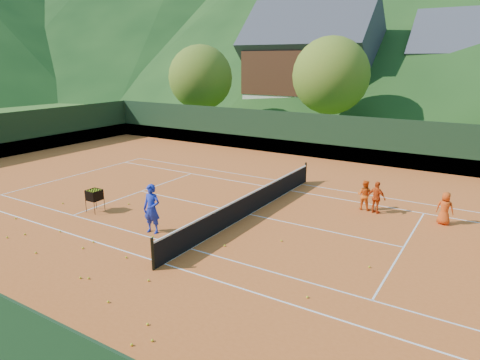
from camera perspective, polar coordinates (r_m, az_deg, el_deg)
The scene contains 36 objects.
ground at distance 18.55m, azimuth 1.26°, elevation -4.66°, with size 400.00×400.00×0.00m, color #2F581B.
clay_court at distance 18.55m, azimuth 1.26°, elevation -4.63°, with size 40.00×24.00×0.02m, color #C75820.
coach at distance 16.68m, azimuth -11.68°, elevation -3.79°, with size 0.70×0.46×1.93m, color #1C2EB7.
student_a at distance 19.73m, azimuth 16.25°, elevation -1.92°, with size 0.66×0.51×1.35m, color orange.
student_b at distance 19.38m, azimuth 17.75°, elevation -2.25°, with size 0.83×0.35×1.42m, color #DB4A13.
student_c at distance 19.13m, azimuth 25.65°, elevation -3.42°, with size 0.66×0.43×1.35m, color #D94913.
tennis_ball_0 at distance 11.58m, azimuth -12.24°, elevation -18.28°, with size 0.07×0.07×0.07m, color #CDD323.
tennis_ball_2 at distance 20.42m, azimuth -14.65°, elevation -3.09°, with size 0.07×0.07×0.07m, color #CDD323.
tennis_ball_3 at distance 13.52m, azimuth -12.11°, elevation -12.95°, with size 0.07×0.07×0.07m, color #CDD323.
tennis_ball_4 at distance 21.47m, azimuth -22.56°, elevation -2.88°, with size 0.07×0.07×0.07m, color #CDD323.
tennis_ball_6 at distance 14.24m, azimuth -20.52°, elevation -12.10°, with size 0.07×0.07×0.07m, color #CDD323.
tennis_ball_7 at distance 12.74m, azimuth -17.17°, elevation -15.25°, with size 0.07×0.07×0.07m, color #CDD323.
tennis_ball_8 at distance 16.66m, azimuth -18.97°, elevation -7.80°, with size 0.07×0.07×0.07m, color #CDD323.
tennis_ball_9 at distance 20.30m, azimuth -27.74°, elevation -4.56°, with size 0.07×0.07×0.07m, color #CDD323.
tennis_ball_11 at distance 18.36m, azimuth -26.76°, elevation -6.47°, with size 0.07×0.07×0.07m, color #CDD323.
tennis_ball_12 at distance 16.26m, azimuth -20.23°, elevation -8.51°, with size 0.07×0.07×0.07m, color #CDD323.
tennis_ball_13 at distance 14.61m, azimuth 16.86°, elevation -11.02°, with size 0.07×0.07×0.07m, color #CDD323.
tennis_ball_14 at distance 16.53m, azimuth -11.57°, elevation -7.41°, with size 0.07×0.07×0.07m, color #CDD323.
tennis_ball_15 at distance 10.98m, azimuth -14.25°, elevation -20.52°, with size 0.07×0.07×0.07m, color #CDD323.
tennis_ball_16 at distance 15.93m, azimuth 5.54°, elevation -8.06°, with size 0.07×0.07×0.07m, color #CDD323.
tennis_ball_17 at distance 18.35m, azimuth -28.62°, elevation -6.73°, with size 0.07×0.07×0.07m, color #CDD323.
tennis_ball_18 at distance 12.56m, azimuth 8.96°, elevation -15.16°, with size 0.07×0.07×0.07m, color #CDD323.
tennis_ball_19 at distance 11.01m, azimuth -11.63°, elevation -20.22°, with size 0.07×0.07×0.07m, color #CDD323.
tennis_ball_20 at distance 16.51m, azimuth -25.58°, elevation -8.75°, with size 0.07×0.07×0.07m, color #CDD323.
tennis_ball_22 at distance 14.12m, azimuth -19.54°, elevation -12.23°, with size 0.07×0.07×0.07m, color #CDD323.
tennis_ball_23 at distance 15.48m, azimuth -2.05°, elevation -8.73°, with size 0.07×0.07×0.07m, color #CDD323.
tennis_ball_24 at distance 18.08m, azimuth -22.87°, elevation -6.33°, with size 0.07×0.07×0.07m, color #CDD323.
tennis_ball_25 at distance 15.11m, azimuth -14.92°, elevation -9.93°, with size 0.07×0.07×0.07m, color #CDD323.
court_lines at distance 18.54m, azimuth 1.26°, elevation -4.59°, with size 23.83×11.03×0.00m.
tennis_net at distance 18.38m, azimuth 1.27°, elevation -3.14°, with size 0.10×12.07×1.10m.
perimeter_fence at distance 18.15m, azimuth 1.29°, elevation -0.90°, with size 40.40×24.24×3.00m.
ball_hopper at distance 19.68m, azimuth -18.85°, elevation -1.96°, with size 0.57×0.57×1.00m.
chalet_left at distance 48.77m, azimuth 9.44°, elevation 14.56°, with size 13.80×9.93×12.92m.
chalet_mid at distance 49.09m, azimuth 29.24°, elevation 12.07°, with size 12.65×8.82×11.45m.
tree_a at distance 41.32m, azimuth -5.26°, elevation 13.45°, with size 6.00×6.00×7.88m.
tree_b at distance 37.28m, azimuth 12.04°, elevation 13.44°, with size 6.40×6.40×8.40m.
Camera 1 is at (8.83, -14.98, 6.46)m, focal length 32.00 mm.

